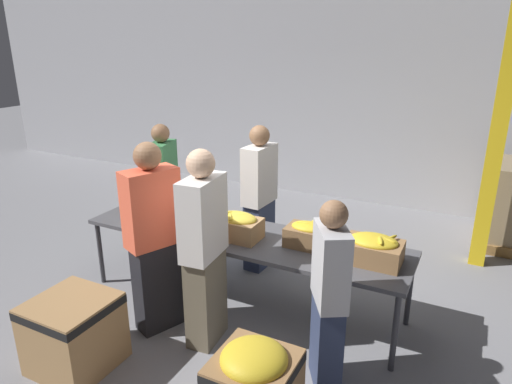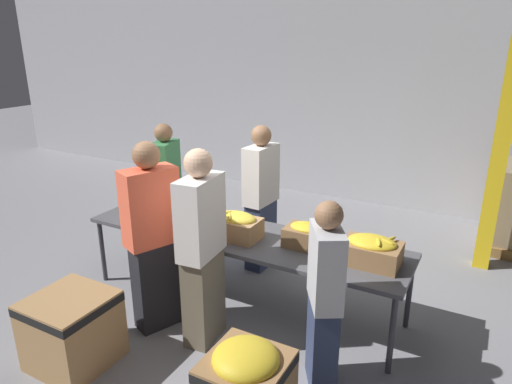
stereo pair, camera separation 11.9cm
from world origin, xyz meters
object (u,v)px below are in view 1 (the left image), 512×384
Objects in this scene: banana_box_3 at (309,235)px; support_pillar at (504,97)px; volunteer_3 at (204,251)px; banana_box_0 at (144,202)px; sorting_table at (242,238)px; banana_box_2 at (237,225)px; volunteer_0 at (154,240)px; donation_bin_0 at (74,331)px; volunteer_2 at (164,190)px; volunteer_4 at (329,297)px; volunteer_1 at (259,199)px; banana_box_4 at (373,249)px; banana_box_1 at (189,213)px.

support_pillar reaches higher than banana_box_3.
banana_box_0 is at bearing 54.43° from volunteer_3.
volunteer_3 reaches higher than sorting_table.
banana_box_2 is (1.28, -0.16, 0.02)m from banana_box_0.
banana_box_0 is 0.22× the size of volunteer_0.
volunteer_3 is at bearing -63.92° from volunteer_0.
banana_box_3 reaches higher than donation_bin_0.
donation_bin_0 is (-1.45, -1.53, -0.54)m from banana_box_3.
support_pillar is at bearing -42.95° from volunteer_3.
volunteer_3 is at bearing 45.54° from donation_bin_0.
banana_box_2 is at bearing 48.68° from volunteer_2.
support_pillar is (2.13, 2.75, 1.12)m from volunteer_3.
volunteer_4 is at bearing -29.12° from banana_box_2.
donation_bin_0 is at bearing -117.43° from sorting_table.
banana_box_0 is at bearing -52.35° from volunteer_1.
banana_box_4 is at bearing -45.64° from volunteer_0.
banana_box_0 is at bearing 179.60° from banana_box_3.
volunteer_4 is at bearing 45.07° from volunteer_1.
volunteer_0 is (-0.51, -0.63, -0.01)m from banana_box_2.
volunteer_1 reaches higher than donation_bin_0.
banana_box_3 is (0.68, 0.05, 0.16)m from sorting_table.
support_pillar is at bearing -21.02° from volunteer_0.
banana_box_1 is (-0.64, 0.01, 0.16)m from sorting_table.
banana_box_1 is 1.93m from banana_box_4.
banana_box_0 is (-1.28, 0.06, 0.16)m from sorting_table.
support_pillar reaches higher than volunteer_4.
volunteer_4 is (-0.15, -0.72, -0.12)m from banana_box_4.
sorting_table is at bearing -4.49° from volunteer_3.
banana_box_2 reaches higher than sorting_table.
banana_box_2 is at bearing 16.51° from volunteer_1.
support_pillar reaches higher than volunteer_1.
banana_box_2 is 0.73× the size of donation_bin_0.
banana_box_4 is (1.29, -0.00, 0.17)m from sorting_table.
volunteer_2 is at bearing 153.57° from banana_box_2.
banana_box_4 is 0.75m from volunteer_4.
volunteer_2 is at bearing 164.92° from banana_box_3.
donation_bin_0 is (-0.77, -1.39, -0.56)m from banana_box_2.
support_pillar is (2.78, 2.04, 1.12)m from banana_box_1.
donation_bin_0 is at bearing -119.03° from banana_box_2.
volunteer_1 reaches higher than banana_box_4.
banana_box_1 reaches higher than sorting_table.
volunteer_0 is 4.00m from support_pillar.
volunteer_3 is at bearing -151.86° from banana_box_4.
volunteer_1 reaches higher than volunteer_4.
volunteer_0 is 0.98m from donation_bin_0.
sorting_table is at bearing -1.29° from banana_box_1.
volunteer_0 is at bearing 88.35° from volunteer_3.
volunteer_0 is at bearing 70.93° from donation_bin_0.
donation_bin_0 is (0.51, -1.55, -0.54)m from banana_box_0.
volunteer_0 is (-1.19, -0.77, 0.01)m from banana_box_3.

